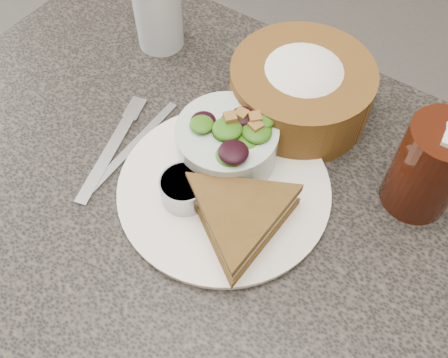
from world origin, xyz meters
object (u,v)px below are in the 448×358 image
bread_basket (302,84)px  dining_table (219,304)px  cola_glass (431,165)px  water_glass (158,14)px  salad_bowl (227,138)px  dinner_plate (224,189)px  dressing_ramekin (184,189)px  sandwich (240,217)px

bread_basket → dining_table: bearing=-91.6°
cola_glass → water_glass: 0.47m
dining_table → cola_glass: bearing=36.7°
salad_bowl → dining_table: bearing=-66.0°
salad_bowl → water_glass: water_glass is taller
salad_bowl → cola_glass: (0.24, 0.09, 0.02)m
dinner_plate → salad_bowl: (-0.03, 0.04, 0.05)m
dinner_plate → dressing_ramekin: dressing_ramekin is taller
dining_table → cola_glass: 0.52m
sandwich → salad_bowl: salad_bowl is taller
dining_table → bread_basket: (0.01, 0.20, 0.43)m
dining_table → dinner_plate: dinner_plate is taller
bread_basket → sandwich: bearing=-79.6°
salad_bowl → cola_glass: cola_glass is taller
bread_basket → water_glass: 0.27m
dinner_plate → cola_glass: 0.26m
salad_bowl → sandwich: bearing=-47.7°
sandwich → cola_glass: cola_glass is taller
dressing_ramekin → bread_basket: size_ratio=0.30×
dressing_ramekin → water_glass: 0.32m
sandwich → cola_glass: bearing=79.5°
salad_bowl → bread_basket: (0.03, 0.14, 0.01)m
dining_table → dressing_ramekin: dressing_ramekin is taller
dinner_plate → salad_bowl: 0.07m
dining_table → salad_bowl: size_ratio=7.35×
sandwich → bread_basket: bread_basket is taller
salad_bowl → cola_glass: 0.26m
dining_table → dinner_plate: (-0.00, 0.02, 0.38)m
dining_table → bread_basket: bearing=88.4°
bread_basket → water_glass: (-0.27, 0.01, -0.00)m
cola_glass → bread_basket: bearing=167.0°
sandwich → salad_bowl: (-0.08, 0.08, 0.02)m
dining_table → dressing_ramekin: (-0.04, -0.02, 0.41)m
bread_basket → water_glass: same height
dressing_ramekin → cola_glass: 0.31m
sandwich → dinner_plate: bearing=175.3°
sandwich → dressing_ramekin: (-0.08, -0.00, -0.00)m
dining_table → sandwich: sandwich is taller
dining_table → bread_basket: bread_basket is taller
dining_table → dinner_plate: size_ratio=3.57×
dining_table → salad_bowl: salad_bowl is taller
sandwich → dressing_ramekin: sandwich is taller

